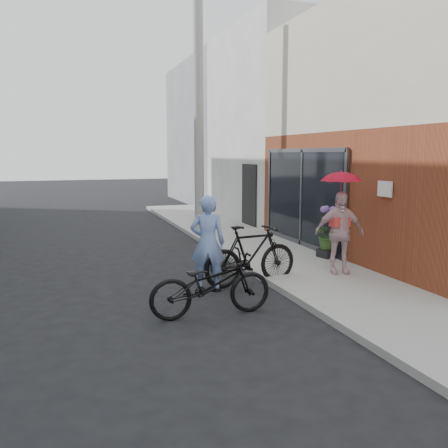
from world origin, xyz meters
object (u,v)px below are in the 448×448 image
officer (208,243)px  bike_right (251,255)px  kimono_woman (339,233)px  bike_left (211,284)px  planter (327,253)px  utility_pole (199,118)px

officer → bike_right: officer is taller
bike_right → kimono_woman: bearing=-100.9°
bike_left → planter: bearing=-54.2°
utility_pole → planter: size_ratio=19.12×
bike_right → planter: (2.40, 1.20, -0.37)m
bike_left → planter: (3.65, 2.62, -0.29)m
bike_right → bike_left: bearing=131.8°
utility_pole → officer: size_ratio=3.98×
kimono_woman → utility_pole: bearing=122.0°
bike_right → planter: bearing=-70.4°
officer → planter: (3.27, 1.23, -0.66)m
officer → kimono_woman: 2.72m
bike_left → planter: size_ratio=5.27×
kimono_woman → planter: bearing=85.2°
bike_right → kimono_woman: (1.84, -0.13, 0.36)m
kimono_woman → bike_right: bearing=-166.0°
utility_pole → planter: 5.56m
bike_left → kimono_woman: 3.38m
officer → bike_right: size_ratio=0.91×
officer → bike_left: (-0.38, -1.40, -0.37)m
officer → kimono_woman: (2.71, -0.10, 0.06)m
planter → officer: bearing=-159.5°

